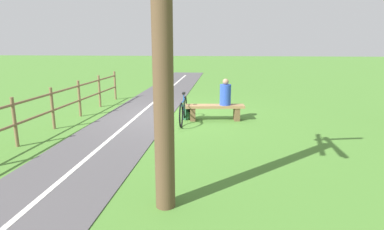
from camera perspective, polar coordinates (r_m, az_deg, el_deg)
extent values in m
plane|color=#477A2D|center=(10.45, -4.23, -0.06)|extent=(80.00, 80.00, 0.00)
cube|color=#4C494C|center=(7.01, -17.95, -7.27)|extent=(3.20, 36.05, 0.02)
cube|color=silver|center=(7.01, -17.96, -7.19)|extent=(1.02, 31.99, 0.00)
cube|color=#937047|center=(9.73, 4.05, 1.55)|extent=(1.80, 0.54, 0.08)
cube|color=brown|center=(9.85, 7.89, 0.21)|extent=(0.19, 0.36, 0.39)
cube|color=brown|center=(9.75, 0.13, 0.19)|extent=(0.19, 0.36, 0.39)
cylinder|color=#2847B7|center=(9.70, 5.92, 3.57)|extent=(0.36, 0.36, 0.62)
sphere|color=#9E755B|center=(9.64, 5.97, 5.87)|extent=(0.18, 0.18, 0.18)
torus|color=black|center=(8.91, -1.94, -0.03)|extent=(0.05, 0.70, 0.70)
torus|color=black|center=(9.93, -1.22, 1.34)|extent=(0.05, 0.70, 0.70)
cylinder|color=#1E51A3|center=(9.36, -1.57, 2.46)|extent=(0.04, 0.89, 0.04)
cylinder|color=#1E51A3|center=(9.23, -1.68, 1.38)|extent=(0.04, 0.65, 0.33)
cylinder|color=#1E51A3|center=(9.50, -1.47, 3.22)|extent=(0.03, 0.03, 0.20)
cube|color=black|center=(9.48, -1.47, 3.88)|extent=(0.08, 0.20, 0.05)
cube|color=#1E4C2D|center=(9.88, -0.74, 0.54)|extent=(0.34, 0.34, 0.45)
cube|color=#245B37|center=(9.81, -0.33, 0.05)|extent=(0.17, 0.17, 0.20)
cylinder|color=brown|center=(13.54, -13.45, 5.10)|extent=(0.08, 0.08, 1.15)
cylinder|color=brown|center=(12.15, -16.04, 4.07)|extent=(0.08, 0.08, 1.15)
cylinder|color=brown|center=(10.80, -19.29, 2.76)|extent=(0.08, 0.08, 1.15)
cylinder|color=brown|center=(9.49, -23.44, 1.08)|extent=(0.08, 0.08, 1.15)
cylinder|color=brown|center=(8.27, -28.85, -1.13)|extent=(0.08, 0.08, 1.15)
cylinder|color=brown|center=(8.19, -29.15, 1.59)|extent=(0.83, 12.16, 0.06)
cylinder|color=brown|center=(8.28, -28.80, -1.52)|extent=(0.83, 12.16, 0.06)
cylinder|color=brown|center=(4.34, -5.16, 8.08)|extent=(0.28, 0.28, 3.99)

